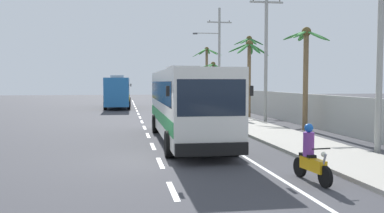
{
  "coord_description": "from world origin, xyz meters",
  "views": [
    {
      "loc": [
        -1.25,
        -15.29,
        2.89
      ],
      "look_at": [
        2.0,
        4.57,
        1.7
      ],
      "focal_mm": 38.8,
      "sensor_mm": 36.0,
      "label": 1
    }
  ],
  "objects": [
    {
      "name": "pedestrian_near_kerb",
      "position": [
        7.15,
        13.33,
        1.08
      ],
      "size": [
        0.36,
        0.36,
        1.79
      ],
      "rotation": [
        0.0,
        0.0,
        4.87
      ],
      "color": "black",
      "rests_on": "sidewalk_kerb"
    },
    {
      "name": "motorcycle_beside_bus",
      "position": [
        4.08,
        -4.1,
        0.68
      ],
      "size": [
        0.56,
        1.96,
        1.68
      ],
      "color": "black",
      "rests_on": "ground"
    },
    {
      "name": "boundary_wall",
      "position": [
        10.6,
        14.0,
        1.06
      ],
      "size": [
        0.24,
        60.0,
        2.12
      ],
      "primitive_type": "cube",
      "color": "#B2B2AD",
      "rests_on": "ground"
    },
    {
      "name": "coach_bus_far_lane",
      "position": [
        -1.94,
        31.78,
        1.88
      ],
      "size": [
        3.03,
        11.04,
        3.61
      ],
      "color": "#2366A8",
      "rests_on": "ground"
    },
    {
      "name": "palm_farthest",
      "position": [
        10.89,
        24.23,
        5.0
      ],
      "size": [
        3.03,
        3.11,
        7.43
      ],
      "color": "brown",
      "rests_on": "ground"
    },
    {
      "name": "utility_pole_mid",
      "position": [
        8.64,
        12.83,
        4.99
      ],
      "size": [
        2.41,
        0.24,
        9.52
      ],
      "color": "#9E9E99",
      "rests_on": "ground"
    },
    {
      "name": "palm_fourth",
      "position": [
        9.46,
        8.1,
        4.27
      ],
      "size": [
        2.77,
        2.87,
        6.16
      ],
      "color": "brown",
      "rests_on": "ground"
    },
    {
      "name": "motorcycle_trailing",
      "position": [
        3.74,
        14.26,
        0.64
      ],
      "size": [
        0.56,
        1.96,
        1.57
      ],
      "color": "black",
      "rests_on": "ground"
    },
    {
      "name": "ground_plane",
      "position": [
        0.0,
        0.0,
        0.0
      ],
      "size": [
        160.0,
        160.0,
        0.0
      ],
      "primitive_type": "plane",
      "color": "#3A3A3F"
    },
    {
      "name": "palm_nearest",
      "position": [
        8.52,
        16.38,
        4.56
      ],
      "size": [
        3.23,
        3.31,
        6.18
      ],
      "color": "brown",
      "rests_on": "ground"
    },
    {
      "name": "utility_pole_nearest",
      "position": [
        8.63,
        -0.43,
        5.32
      ],
      "size": [
        2.5,
        0.24,
        10.23
      ],
      "color": "#9E9E99",
      "rests_on": "ground"
    },
    {
      "name": "lane_markings",
      "position": [
        2.06,
        14.94,
        0.0
      ],
      "size": [
        3.48,
        71.7,
        0.01
      ],
      "color": "white",
      "rests_on": "ground"
    },
    {
      "name": "sidewalk_kerb",
      "position": [
        6.8,
        10.0,
        0.07
      ],
      "size": [
        3.2,
        90.0,
        0.14
      ],
      "primitive_type": "cube",
      "color": "#A8A399",
      "rests_on": "ground"
    },
    {
      "name": "pedestrian_midwalk",
      "position": [
        7.66,
        21.55,
        1.06
      ],
      "size": [
        0.36,
        0.36,
        1.75
      ],
      "rotation": [
        0.0,
        0.0,
        0.75
      ],
      "color": "gold",
      "rests_on": "sidewalk_kerb"
    },
    {
      "name": "utility_pole_far",
      "position": [
        8.25,
        26.08,
        5.55
      ],
      "size": [
        3.99,
        0.24,
        10.39
      ],
      "color": "#9E9E99",
      "rests_on": "ground"
    },
    {
      "name": "palm_third",
      "position": [
        9.22,
        33.22,
        4.06
      ],
      "size": [
        3.4,
        3.3,
        5.32
      ],
      "color": "brown",
      "rests_on": "ground"
    },
    {
      "name": "coach_bus_foreground",
      "position": [
        1.73,
        4.6,
        1.92
      ],
      "size": [
        3.08,
        12.26,
        3.69
      ],
      "color": "silver",
      "rests_on": "ground"
    },
    {
      "name": "palm_second",
      "position": [
        9.65,
        39.17,
        5.22
      ],
      "size": [
        3.96,
        3.94,
        7.57
      ],
      "color": "brown",
      "rests_on": "ground"
    }
  ]
}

